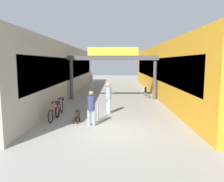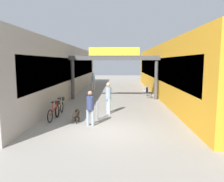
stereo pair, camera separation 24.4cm
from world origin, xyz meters
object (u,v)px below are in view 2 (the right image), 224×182
(dog_on_leash, at_px, (76,115))
(pedestrian_companion, at_px, (108,96))
(pedestrian_carrying_crate, at_px, (93,80))
(bicycle_silver_second, at_px, (60,107))
(pedestrian_with_dog, at_px, (90,106))
(bollard_post_metal, at_px, (97,111))
(bicycle_red_nearest, at_px, (55,111))
(cafe_chair_black_nearer, at_px, (148,92))
(cafe_chair_aluminium_farther, at_px, (146,90))

(dog_on_leash, bearing_deg, pedestrian_companion, 52.21)
(pedestrian_carrying_crate, height_order, bicycle_silver_second, pedestrian_carrying_crate)
(pedestrian_companion, distance_m, dog_on_leash, 2.54)
(dog_on_leash, bearing_deg, pedestrian_with_dog, -36.06)
(pedestrian_carrying_crate, distance_m, dog_on_leash, 12.51)
(pedestrian_companion, relative_size, bollard_post_metal, 1.87)
(pedestrian_companion, distance_m, bicycle_red_nearest, 3.15)
(bicycle_red_nearest, distance_m, cafe_chair_black_nearer, 9.11)
(bicycle_red_nearest, xyz_separation_m, cafe_chair_aluminium_farther, (5.72, 8.07, 0.10))
(pedestrian_carrying_crate, relative_size, bicycle_red_nearest, 1.09)
(dog_on_leash, xyz_separation_m, cafe_chair_black_nearer, (4.51, 7.56, 0.16))
(cafe_chair_black_nearer, bearing_deg, pedestrian_with_dog, -114.63)
(dog_on_leash, xyz_separation_m, cafe_chair_aluminium_farther, (4.50, 8.55, 0.16))
(pedestrian_carrying_crate, distance_m, bollard_post_metal, 12.13)
(pedestrian_with_dog, xyz_separation_m, cafe_chair_aluminium_farther, (3.71, 9.12, -0.40))
(bollard_post_metal, bearing_deg, pedestrian_carrying_crate, 97.81)
(bicycle_red_nearest, bearing_deg, cafe_chair_aluminium_farther, 54.66)
(pedestrian_carrying_crate, distance_m, bicycle_red_nearest, 12.02)
(pedestrian_companion, relative_size, bicycle_red_nearest, 1.07)
(pedestrian_with_dog, distance_m, dog_on_leash, 1.12)
(pedestrian_carrying_crate, xyz_separation_m, dog_on_leash, (0.64, -12.47, -0.68))
(bicycle_silver_second, bearing_deg, pedestrian_carrying_crate, 86.76)
(dog_on_leash, bearing_deg, cafe_chair_aluminium_farther, 62.24)
(pedestrian_companion, height_order, dog_on_leash, pedestrian_companion)
(cafe_chair_aluminium_farther, bearing_deg, pedestrian_carrying_crate, 142.63)
(dog_on_leash, bearing_deg, pedestrian_carrying_crate, 92.95)
(bicycle_silver_second, height_order, cafe_chair_black_nearer, bicycle_silver_second)
(pedestrian_with_dog, height_order, cafe_chair_black_nearer, pedestrian_with_dog)
(bicycle_red_nearest, bearing_deg, bollard_post_metal, -0.17)
(pedestrian_carrying_crate, relative_size, cafe_chair_aluminium_farther, 2.06)
(bicycle_red_nearest, bearing_deg, dog_on_leash, -21.42)
(dog_on_leash, height_order, cafe_chair_black_nearer, cafe_chair_black_nearer)
(bicycle_red_nearest, bearing_deg, pedestrian_carrying_crate, 87.23)
(dog_on_leash, relative_size, bicycle_red_nearest, 0.49)
(bicycle_silver_second, bearing_deg, pedestrian_with_dog, -47.48)
(dog_on_leash, bearing_deg, cafe_chair_black_nearer, 59.16)
(pedestrian_carrying_crate, bearing_deg, pedestrian_companion, -78.49)
(dog_on_leash, bearing_deg, bollard_post_metal, 25.23)
(bicycle_silver_second, bearing_deg, bicycle_red_nearest, -88.39)
(pedestrian_with_dog, relative_size, cafe_chair_black_nearer, 1.86)
(bicycle_silver_second, distance_m, bollard_post_metal, 2.55)
(pedestrian_companion, bearing_deg, cafe_chair_black_nearer, 61.83)
(bollard_post_metal, bearing_deg, cafe_chair_aluminium_farther, 66.59)
(pedestrian_with_dog, bearing_deg, bicycle_red_nearest, 152.36)
(pedestrian_companion, height_order, bollard_post_metal, pedestrian_companion)
(pedestrian_with_dog, xyz_separation_m, bollard_post_metal, (0.22, 1.05, -0.45))
(pedestrian_with_dog, distance_m, cafe_chair_aluminium_farther, 9.85)
(bicycle_red_nearest, relative_size, bollard_post_metal, 1.75)
(pedestrian_companion, bearing_deg, cafe_chair_aluminium_farther, 65.62)
(pedestrian_companion, bearing_deg, dog_on_leash, -127.79)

